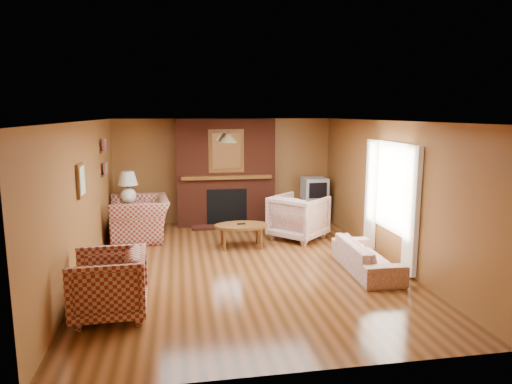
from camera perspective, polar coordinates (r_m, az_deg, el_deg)
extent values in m
plane|color=#46270F|center=(7.75, -1.42, -9.19)|extent=(6.50, 6.50, 0.00)
plane|color=silver|center=(7.32, -1.50, 8.86)|extent=(6.50, 6.50, 0.00)
plane|color=brown|center=(10.63, -3.99, 2.67)|extent=(6.50, 0.00, 6.50)
plane|color=brown|center=(4.34, 4.81, -7.98)|extent=(6.50, 0.00, 6.50)
plane|color=brown|center=(7.51, -20.70, -0.97)|extent=(0.00, 6.50, 6.50)
plane|color=brown|center=(8.18, 16.15, 0.13)|extent=(0.00, 6.50, 6.50)
cube|color=#4C1D10|center=(10.38, -3.85, 2.50)|extent=(2.20, 0.50, 2.40)
cube|color=black|center=(10.28, -3.67, -1.81)|extent=(0.90, 0.06, 0.80)
cube|color=#4C1D10|center=(10.21, -3.54, -4.31)|extent=(1.60, 0.35, 0.06)
cube|color=brown|center=(10.13, -3.69, 1.85)|extent=(2.00, 0.18, 0.08)
cube|color=brown|center=(10.09, -3.74, 5.14)|extent=(0.78, 0.05, 0.95)
cube|color=white|center=(10.07, -3.72, 5.13)|extent=(0.62, 0.02, 0.80)
cube|color=silver|center=(7.35, 18.88, -2.27)|extent=(0.08, 0.35, 2.00)
cube|color=silver|center=(8.67, 14.17, -0.25)|extent=(0.08, 0.35, 2.00)
cube|color=white|center=(7.98, 16.68, 0.59)|extent=(0.03, 1.10, 1.50)
cube|color=brown|center=(9.33, -18.41, 2.11)|extent=(0.06, 0.55, 0.04)
cube|color=brown|center=(9.28, -18.56, 4.86)|extent=(0.06, 0.55, 0.04)
cube|color=brown|center=(7.16, -21.08, 1.35)|extent=(0.04, 0.40, 0.50)
cube|color=white|center=(7.15, -20.88, 1.36)|extent=(0.01, 0.32, 0.42)
cylinder|color=black|center=(9.61, -3.48, 8.01)|extent=(0.01, 0.01, 0.35)
cone|color=#BC7E4B|center=(9.62, -3.47, 6.70)|extent=(0.36, 0.36, 0.18)
imported|color=maroon|center=(9.53, -14.32, -3.21)|extent=(1.25, 1.40, 0.84)
imported|color=maroon|center=(6.08, -17.94, -10.96)|extent=(0.95, 0.92, 0.83)
imported|color=beige|center=(7.63, 13.66, -7.85)|extent=(0.70, 1.68, 0.49)
imported|color=beige|center=(9.28, 5.35, -3.13)|extent=(1.38, 1.37, 0.90)
ellipsoid|color=brown|center=(8.65, -1.86, -4.23)|extent=(1.02, 0.63, 0.05)
cube|color=black|center=(8.64, -1.86, -4.00)|extent=(0.15, 0.05, 0.02)
cylinder|color=brown|center=(8.96, 0.15, -5.22)|extent=(0.05, 0.05, 0.39)
cylinder|color=brown|center=(8.87, -4.24, -5.40)|extent=(0.05, 0.05, 0.39)
cylinder|color=brown|center=(8.57, 0.62, -5.92)|extent=(0.05, 0.05, 0.39)
cylinder|color=brown|center=(8.47, -3.97, -6.12)|extent=(0.05, 0.05, 0.39)
cube|color=brown|center=(10.00, -15.54, -3.20)|extent=(0.52, 0.52, 0.66)
sphere|color=white|center=(9.90, -15.67, -0.43)|extent=(0.33, 0.33, 0.33)
cylinder|color=black|center=(9.87, -15.72, 0.62)|extent=(0.03, 0.03, 0.10)
cone|color=white|center=(9.84, -15.76, 1.67)|extent=(0.41, 0.41, 0.28)
cube|color=black|center=(10.75, 7.26, -2.33)|extent=(0.51, 0.46, 0.54)
cube|color=#A5A7AD|center=(10.66, 7.32, 0.43)|extent=(0.55, 0.53, 0.50)
cube|color=black|center=(10.40, 7.76, 0.18)|extent=(0.42, 0.02, 0.36)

